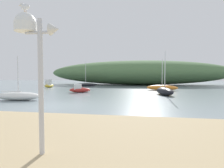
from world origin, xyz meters
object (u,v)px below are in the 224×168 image
Objects in this scene: motorboat_west_reach at (49,85)px; seagull_on_radar at (25,6)px; sailboat_mid_channel at (18,96)px; sailboat_far_right at (165,91)px; motorboat_by_sandbar at (79,89)px; sailboat_outer_mooring at (162,88)px; mast_structure at (31,37)px; sailboat_far_left at (86,85)px.

seagull_on_radar is at bearing -62.58° from motorboat_west_reach.
sailboat_far_right is at bearing 26.95° from sailboat_mid_channel.
motorboat_west_reach reaches higher than motorboat_by_sandbar.
sailboat_outer_mooring reaches higher than seagull_on_radar.
seagull_on_radar is at bearing -106.58° from sailboat_far_right.
mast_structure is at bearing -106.09° from sailboat_far_right.
motorboat_by_sandbar is (-4.98, 17.61, -3.31)m from seagull_on_radar.
sailboat_far_left is (-8.24, 29.74, -2.66)m from mast_structure.
sailboat_mid_channel is at bearing 127.21° from seagull_on_radar.
sailboat_outer_mooring is (4.98, 22.46, -2.59)m from mast_structure.
motorboat_by_sandbar is at bearing 105.78° from seagull_on_radar.
sailboat_far_right is (18.17, -9.31, -0.07)m from motorboat_west_reach.
sailboat_outer_mooring is (18.43, -3.18, -0.09)m from motorboat_west_reach.
motorboat_west_reach is at bearing 110.06° from sailboat_mid_channel.
motorboat_west_reach is 0.61× the size of sailboat_far_left.
motorboat_west_reach is 6.63m from sailboat_far_left.
sailboat_outer_mooring reaches higher than motorboat_by_sandbar.
sailboat_far_right is at bearing -92.49° from sailboat_outer_mooring.
sailboat_far_right is at bearing -27.12° from motorboat_west_reach.
motorboat_by_sandbar is at bearing -43.96° from motorboat_west_reach.
seagull_on_radar reaches higher than mast_structure.
seagull_on_radar is at bearing 178.15° from mast_structure.
mast_structure reaches higher than motorboat_west_reach.
seagull_on_radar is 0.09× the size of sailboat_mid_channel.
sailboat_outer_mooring is at bearing -9.79° from motorboat_west_reach.
mast_structure is 0.74× the size of sailboat_far_left.
sailboat_mid_channel is (-12.72, -12.46, -0.03)m from sailboat_outer_mooring.
seagull_on_radar is 31.00m from sailboat_far_left.
sailboat_mid_channel is (-7.59, 10.00, -3.34)m from seagull_on_radar.
sailboat_outer_mooring is 1.64× the size of motorboat_by_sandbar.
mast_structure is at bearing -102.49° from sailboat_outer_mooring.
sailboat_outer_mooring is (5.13, 22.46, -3.31)m from seagull_on_radar.
motorboat_west_reach is 11.57m from motorboat_by_sandbar.
sailboat_outer_mooring is 1.12× the size of sailboat_mid_channel.
seagull_on_radar is at bearing -52.79° from sailboat_mid_channel.
sailboat_far_right is at bearing -45.98° from sailboat_far_left.
sailboat_far_left reaches higher than seagull_on_radar.
sailboat_far_right reaches higher than motorboat_by_sandbar.
seagull_on_radar is 0.08× the size of sailboat_outer_mooring.
sailboat_outer_mooring is at bearing 25.63° from motorboat_by_sandbar.
motorboat_west_reach is 18.70m from sailboat_outer_mooring.
seagull_on_radar reaches higher than sailboat_mid_channel.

